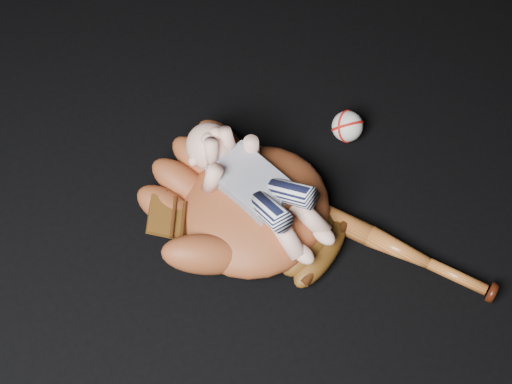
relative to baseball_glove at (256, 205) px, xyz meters
The scene contains 4 objects.
baseball_glove is the anchor object (origin of this frame).
newborn_baby 0.06m from the baseball_glove, 16.21° to the right, with size 0.17×0.38×0.15m, color #E0A590, non-canonical shape.
baseball_bat 0.28m from the baseball_glove, 49.18° to the right, with size 0.05×0.50×0.05m, color #9E501E, non-canonical shape.
baseball 0.32m from the baseball_glove, 11.52° to the left, with size 0.07×0.07×0.07m, color silver.
Camera 1 is at (-0.39, -0.47, 1.22)m, focal length 45.00 mm.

